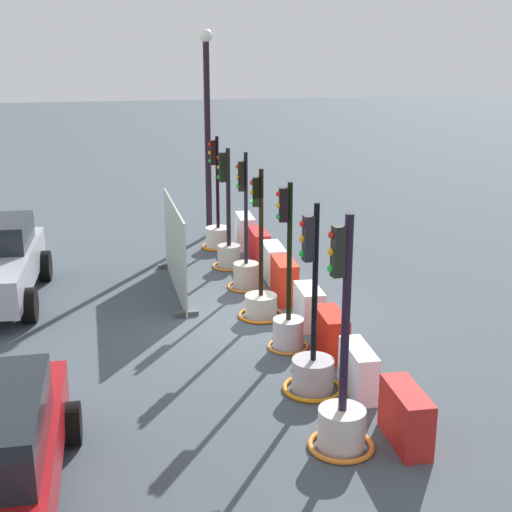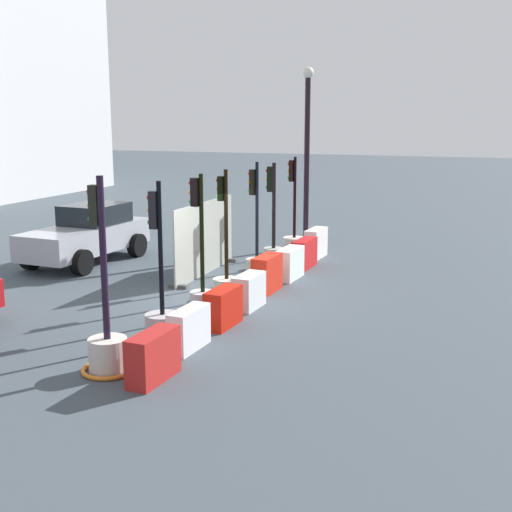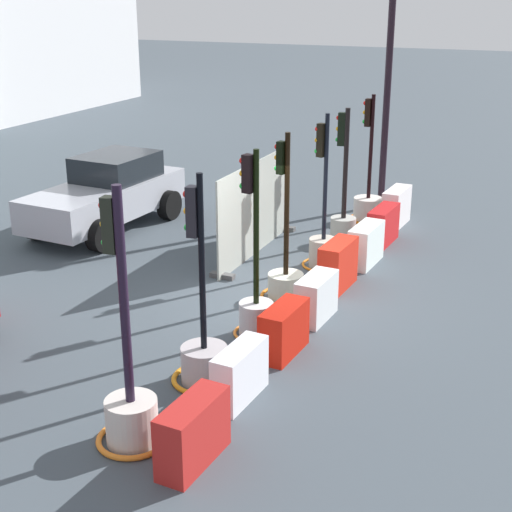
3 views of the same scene
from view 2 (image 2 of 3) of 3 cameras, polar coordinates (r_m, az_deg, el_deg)
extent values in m
plane|color=#404A52|center=(16.16, -2.62, -3.50)|extent=(120.00, 120.00, 0.00)
cylinder|color=beige|center=(11.75, -12.51, -8.25)|extent=(0.66, 0.66, 0.59)
cylinder|color=black|center=(11.30, -12.88, -0.26)|extent=(0.12, 0.12, 2.75)
cube|color=black|center=(11.23, -13.63, 4.21)|extent=(0.16, 0.17, 0.67)
sphere|color=red|center=(11.27, -14.04, 5.36)|extent=(0.10, 0.10, 0.10)
sphere|color=orange|center=(11.29, -13.98, 4.23)|extent=(0.10, 0.10, 0.10)
sphere|color=green|center=(11.32, -13.92, 3.11)|extent=(0.10, 0.10, 0.10)
torus|color=orange|center=(11.84, -12.45, -9.41)|extent=(0.93, 0.93, 0.07)
cylinder|color=#B0A7AB|center=(13.10, -7.96, -6.07)|extent=(0.68, 0.68, 0.54)
cylinder|color=black|center=(12.71, -8.16, 0.60)|extent=(0.09, 0.09, 2.56)
cube|color=black|center=(12.66, -8.71, 3.90)|extent=(0.18, 0.16, 0.71)
sphere|color=red|center=(12.68, -9.10, 4.98)|extent=(0.11, 0.11, 0.11)
sphere|color=orange|center=(12.71, -9.06, 3.92)|extent=(0.11, 0.11, 0.11)
sphere|color=green|center=(12.74, -9.03, 2.87)|extent=(0.11, 0.11, 0.11)
torus|color=orange|center=(13.18, -7.93, -7.03)|extent=(0.98, 0.98, 0.07)
cylinder|color=silver|center=(14.54, -4.55, -4.13)|extent=(0.57, 0.57, 0.57)
cylinder|color=black|center=(14.19, -4.65, 1.91)|extent=(0.09, 0.09, 2.54)
cube|color=black|center=(14.10, -5.20, 5.44)|extent=(0.18, 0.18, 0.60)
sphere|color=red|center=(14.10, -5.59, 6.25)|extent=(0.10, 0.10, 0.10)
sphere|color=orange|center=(14.12, -5.57, 5.44)|extent=(0.10, 0.10, 0.10)
sphere|color=green|center=(14.14, -5.55, 4.64)|extent=(0.10, 0.10, 0.10)
torus|color=orange|center=(14.61, -4.53, -5.09)|extent=(0.76, 0.76, 0.05)
cylinder|color=beige|center=(16.04, -2.51, -2.75)|extent=(0.66, 0.66, 0.47)
cylinder|color=black|center=(15.73, -2.56, 2.67)|extent=(0.09, 0.09, 2.60)
cube|color=black|center=(15.64, -2.99, 5.77)|extent=(0.17, 0.15, 0.57)
sphere|color=red|center=(15.64, -3.28, 6.47)|extent=(0.10, 0.10, 0.10)
sphere|color=orange|center=(15.66, -3.27, 5.77)|extent=(0.10, 0.10, 0.10)
sphere|color=green|center=(15.68, -3.26, 5.08)|extent=(0.10, 0.10, 0.10)
torus|color=orange|center=(16.10, -2.51, -3.44)|extent=(0.94, 0.94, 0.06)
cylinder|color=#B5AB9E|center=(17.67, 0.08, -1.17)|extent=(0.59, 0.59, 0.59)
cylinder|color=black|center=(17.39, 0.08, 3.86)|extent=(0.09, 0.09, 2.54)
cube|color=black|center=(17.31, -0.29, 6.31)|extent=(0.17, 0.16, 0.65)
sphere|color=red|center=(17.31, -0.56, 7.04)|extent=(0.09, 0.09, 0.09)
sphere|color=orange|center=(17.33, -0.56, 6.32)|extent=(0.09, 0.09, 0.09)
sphere|color=green|center=(17.35, -0.56, 5.60)|extent=(0.09, 0.09, 0.09)
torus|color=orange|center=(17.74, 0.08, -2.00)|extent=(0.87, 0.87, 0.05)
cylinder|color=#B0AFA8|center=(19.20, 1.51, -0.14)|extent=(0.57, 0.57, 0.57)
cylinder|color=black|center=(18.95, 1.53, 4.30)|extent=(0.11, 0.11, 2.43)
cube|color=black|center=(18.93, 1.19, 6.58)|extent=(0.17, 0.18, 0.71)
sphere|color=red|center=(18.96, 0.95, 7.30)|extent=(0.09, 0.09, 0.09)
sphere|color=orange|center=(18.98, 0.95, 6.59)|extent=(0.09, 0.09, 0.09)
sphere|color=green|center=(19.00, 0.94, 5.88)|extent=(0.09, 0.09, 0.09)
torus|color=orange|center=(19.26, 1.50, -0.87)|extent=(0.84, 0.84, 0.06)
cylinder|color=silver|center=(20.90, 3.27, 0.83)|extent=(0.70, 0.70, 0.57)
cylinder|color=black|center=(20.67, 3.32, 5.00)|extent=(0.09, 0.09, 2.49)
cube|color=black|center=(20.61, 3.05, 7.27)|extent=(0.16, 0.13, 0.65)
sphere|color=red|center=(20.62, 2.84, 7.87)|extent=(0.10, 0.10, 0.10)
sphere|color=orange|center=(20.63, 2.84, 7.27)|extent=(0.10, 0.10, 0.10)
sphere|color=green|center=(20.65, 2.83, 6.67)|extent=(0.10, 0.10, 0.10)
torus|color=orange|center=(20.95, 3.26, 0.15)|extent=(0.92, 0.92, 0.06)
cube|color=#B1211E|center=(11.20, -8.76, -8.48)|extent=(1.14, 0.48, 0.82)
cube|color=silver|center=(12.56, -5.74, -6.22)|extent=(1.08, 0.42, 0.78)
cube|color=#B7170A|center=(13.85, -2.81, -4.42)|extent=(1.06, 0.48, 0.80)
cube|color=silver|center=(15.11, -0.60, -3.04)|extent=(1.01, 0.49, 0.78)
cube|color=red|center=(16.51, 0.95, -1.53)|extent=(1.09, 0.48, 0.91)
cube|color=white|center=(17.84, 2.90, -0.65)|extent=(1.14, 0.49, 0.83)
cube|color=red|center=(19.19, 4.16, 0.21)|extent=(1.18, 0.47, 0.82)
cube|color=white|center=(20.57, 5.13, 1.08)|extent=(1.15, 0.47, 0.90)
cube|color=#A6A8B3|center=(20.37, -14.34, 1.47)|extent=(4.44, 1.94, 0.75)
cube|color=black|center=(20.66, -13.57, 3.53)|extent=(1.91, 1.58, 0.59)
cylinder|color=black|center=(18.86, -14.63, -0.52)|extent=(0.73, 0.32, 0.72)
cylinder|color=black|center=(20.00, -18.67, -0.07)|extent=(0.73, 0.32, 0.72)
cylinder|color=black|center=(20.99, -10.11, 0.92)|extent=(0.73, 0.32, 0.72)
cylinder|color=black|center=(22.02, -13.99, 1.26)|extent=(0.73, 0.32, 0.72)
cylinder|color=black|center=(21.89, 4.35, 7.78)|extent=(0.17, 0.17, 5.47)
sphere|color=silver|center=(21.88, 4.47, 15.33)|extent=(0.36, 0.36, 0.36)
cube|color=#9EA59A|center=(18.33, -4.37, 1.53)|extent=(3.73, 0.04, 2.00)
cube|color=#4C4C4C|center=(17.05, -6.64, -2.58)|extent=(0.16, 0.50, 0.10)
cube|color=#4C4C4C|center=(20.02, -2.34, -0.34)|extent=(0.16, 0.50, 0.10)
camera|label=1|loc=(9.31, -65.11, 11.93)|focal=49.76mm
camera|label=3|loc=(3.09, -10.51, 33.23)|focal=52.16mm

